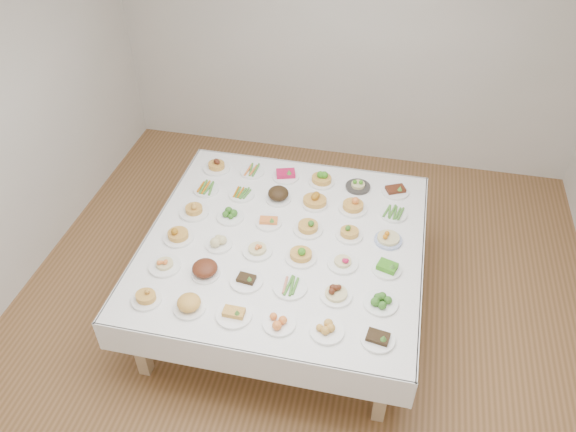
% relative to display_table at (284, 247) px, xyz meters
% --- Properties ---
extents(room_envelope, '(5.02, 5.02, 2.81)m').
position_rel_display_table_xyz_m(room_envelope, '(0.16, -0.06, 1.15)').
color(room_envelope, '#8B5E3A').
rests_on(room_envelope, ground).
extents(display_table, '(2.18, 2.18, 0.75)m').
position_rel_display_table_xyz_m(display_table, '(0.00, 0.00, 0.00)').
color(display_table, white).
rests_on(display_table, ground).
extents(dish_0, '(0.21, 0.21, 0.11)m').
position_rel_display_table_xyz_m(dish_0, '(-0.81, -0.82, 0.11)').
color(dish_0, white).
rests_on(dish_0, display_table).
extents(dish_1, '(0.22, 0.22, 0.12)m').
position_rel_display_table_xyz_m(dish_1, '(-0.48, -0.82, 0.12)').
color(dish_1, white).
rests_on(dish_1, display_table).
extents(dish_2, '(0.25, 0.25, 0.10)m').
position_rel_display_table_xyz_m(dish_2, '(-0.17, -0.82, 0.10)').
color(dish_2, white).
rests_on(dish_2, display_table).
extents(dish_3, '(0.22, 0.22, 0.09)m').
position_rel_display_table_xyz_m(dish_3, '(0.15, -0.82, 0.11)').
color(dish_3, white).
rests_on(dish_3, display_table).
extents(dish_4, '(0.23, 0.23, 0.09)m').
position_rel_display_table_xyz_m(dish_4, '(0.48, -0.82, 0.11)').
color(dish_4, white).
rests_on(dish_4, display_table).
extents(dish_5, '(0.23, 0.23, 0.10)m').
position_rel_display_table_xyz_m(dish_5, '(0.82, -0.81, 0.11)').
color(dish_5, white).
rests_on(dish_5, display_table).
extents(dish_6, '(0.24, 0.24, 0.11)m').
position_rel_display_table_xyz_m(dish_6, '(-0.81, -0.48, 0.11)').
color(dish_6, white).
rests_on(dish_6, display_table).
extents(dish_7, '(0.22, 0.22, 0.13)m').
position_rel_display_table_xyz_m(dish_7, '(-0.48, -0.48, 0.13)').
color(dish_7, white).
rests_on(dish_7, display_table).
extents(dish_8, '(0.24, 0.24, 0.09)m').
position_rel_display_table_xyz_m(dish_8, '(-0.17, -0.49, 0.10)').
color(dish_8, white).
rests_on(dish_8, display_table).
extents(dish_9, '(0.24, 0.24, 0.06)m').
position_rel_display_table_xyz_m(dish_9, '(0.16, -0.49, 0.09)').
color(dish_9, white).
rests_on(dish_9, display_table).
extents(dish_10, '(0.22, 0.22, 0.13)m').
position_rel_display_table_xyz_m(dish_10, '(0.49, -0.49, 0.13)').
color(dish_10, white).
rests_on(dish_10, display_table).
extents(dish_11, '(0.24, 0.24, 0.10)m').
position_rel_display_table_xyz_m(dish_11, '(0.81, -0.49, 0.11)').
color(dish_11, white).
rests_on(dish_11, display_table).
extents(dish_12, '(0.24, 0.24, 0.15)m').
position_rel_display_table_xyz_m(dish_12, '(-0.82, -0.16, 0.14)').
color(dish_12, white).
rests_on(dish_12, display_table).
extents(dish_13, '(0.21, 0.21, 0.10)m').
position_rel_display_table_xyz_m(dish_13, '(-0.48, -0.17, 0.11)').
color(dish_13, white).
rests_on(dish_13, display_table).
extents(dish_14, '(0.23, 0.23, 0.11)m').
position_rel_display_table_xyz_m(dish_14, '(-0.17, -0.17, 0.11)').
color(dish_14, white).
rests_on(dish_14, display_table).
extents(dish_15, '(0.24, 0.24, 0.16)m').
position_rel_display_table_xyz_m(dish_15, '(0.17, -0.17, 0.14)').
color(dish_15, white).
rests_on(dish_15, display_table).
extents(dish_16, '(0.23, 0.23, 0.11)m').
position_rel_display_table_xyz_m(dish_16, '(0.49, -0.17, 0.11)').
color(dish_16, white).
rests_on(dish_16, display_table).
extents(dish_17, '(0.21, 0.21, 0.10)m').
position_rel_display_table_xyz_m(dish_17, '(0.82, -0.16, 0.11)').
color(dish_17, white).
rests_on(dish_17, display_table).
extents(dish_18, '(0.24, 0.24, 0.13)m').
position_rel_display_table_xyz_m(dish_18, '(-0.80, 0.17, 0.12)').
color(dish_18, white).
rests_on(dish_18, display_table).
extents(dish_19, '(0.22, 0.22, 0.09)m').
position_rel_display_table_xyz_m(dish_19, '(-0.49, 0.17, 0.10)').
color(dish_19, white).
rests_on(dish_19, display_table).
extents(dish_20, '(0.21, 0.21, 0.09)m').
position_rel_display_table_xyz_m(dish_20, '(-0.17, 0.17, 0.10)').
color(dish_20, white).
rests_on(dish_20, display_table).
extents(dish_21, '(0.24, 0.24, 0.15)m').
position_rel_display_table_xyz_m(dish_21, '(0.16, 0.16, 0.14)').
color(dish_21, white).
rests_on(dish_21, display_table).
extents(dish_22, '(0.21, 0.21, 0.11)m').
position_rel_display_table_xyz_m(dish_22, '(0.50, 0.16, 0.11)').
color(dish_22, white).
rests_on(dish_22, display_table).
extents(dish_23, '(0.22, 0.22, 0.12)m').
position_rel_display_table_xyz_m(dish_23, '(0.80, 0.17, 0.12)').
color(dish_23, '#4C66B2').
rests_on(dish_23, display_table).
extents(dish_24, '(0.22, 0.22, 0.05)m').
position_rel_display_table_xyz_m(dish_24, '(-0.81, 0.48, 0.09)').
color(dish_24, white).
rests_on(dish_24, display_table).
extents(dish_25, '(0.22, 0.22, 0.05)m').
position_rel_display_table_xyz_m(dish_25, '(-0.48, 0.48, 0.09)').
color(dish_25, white).
rests_on(dish_25, display_table).
extents(dish_26, '(0.22, 0.22, 0.13)m').
position_rel_display_table_xyz_m(dish_26, '(-0.16, 0.49, 0.13)').
color(dish_26, white).
rests_on(dish_26, display_table).
extents(dish_27, '(0.22, 0.22, 0.14)m').
position_rel_display_table_xyz_m(dish_27, '(0.16, 0.49, 0.14)').
color(dish_27, white).
rests_on(dish_27, display_table).
extents(dish_28, '(0.25, 0.24, 0.16)m').
position_rel_display_table_xyz_m(dish_28, '(0.48, 0.50, 0.14)').
color(dish_28, white).
rests_on(dish_28, display_table).
extents(dish_29, '(0.22, 0.22, 0.05)m').
position_rel_display_table_xyz_m(dish_29, '(0.82, 0.50, 0.09)').
color(dish_29, white).
rests_on(dish_29, display_table).
extents(dish_30, '(0.24, 0.24, 0.14)m').
position_rel_display_table_xyz_m(dish_30, '(-0.82, 0.81, 0.13)').
color(dish_30, white).
rests_on(dish_30, display_table).
extents(dish_31, '(0.22, 0.22, 0.05)m').
position_rel_display_table_xyz_m(dish_31, '(-0.48, 0.82, 0.09)').
color(dish_31, white).
rests_on(dish_31, display_table).
extents(dish_32, '(0.24, 0.24, 0.11)m').
position_rel_display_table_xyz_m(dish_32, '(-0.17, 0.82, 0.11)').
color(dish_32, white).
rests_on(dish_32, display_table).
extents(dish_33, '(0.26, 0.25, 0.15)m').
position_rel_display_table_xyz_m(dish_33, '(0.16, 0.81, 0.14)').
color(dish_33, white).
rests_on(dish_33, display_table).
extents(dish_34, '(0.21, 0.21, 0.11)m').
position_rel_display_table_xyz_m(dish_34, '(0.49, 0.81, 0.11)').
color(dish_34, '#2F2D2A').
rests_on(dish_34, display_table).
extents(dish_35, '(0.23, 0.23, 0.10)m').
position_rel_display_table_xyz_m(dish_35, '(0.81, 0.81, 0.11)').
color(dish_35, white).
rests_on(dish_35, display_table).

